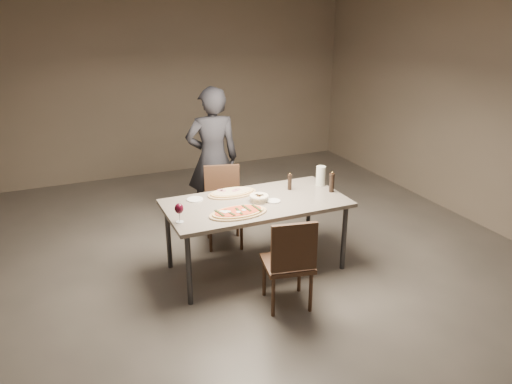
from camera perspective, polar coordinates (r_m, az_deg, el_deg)
name	(u,v)px	position (r m, az deg, el deg)	size (l,w,h in m)	color
room	(256,138)	(4.76, 0.00, 6.20)	(7.00, 7.00, 7.00)	#5C564F
dining_table	(256,207)	(4.98, 0.00, -1.69)	(1.80, 0.90, 0.75)	slate
zucchini_pizza	(238,212)	(4.67, -2.08, -2.34)	(0.57, 0.31, 0.05)	tan
ham_pizza	(232,193)	(5.15, -2.75, -0.09)	(0.52, 0.29, 0.04)	tan
bread_basket	(259,197)	(4.95, 0.36, -0.63)	(0.19, 0.19, 0.07)	beige
oil_dish	(274,201)	(4.95, 2.05, -1.04)	(0.13, 0.13, 0.02)	white
pepper_mill_left	(332,182)	(5.24, 8.66, 1.10)	(0.06, 0.06, 0.22)	black
pepper_mill_right	(290,182)	(5.26, 3.88, 1.19)	(0.05, 0.05, 0.19)	black
carafe	(321,176)	(5.42, 7.41, 1.86)	(0.10, 0.10, 0.21)	silver
wine_glass	(179,209)	(4.50, -8.78, -1.95)	(0.08, 0.08, 0.18)	silver
side_plate	(195,199)	(5.04, -6.99, -0.84)	(0.16, 0.16, 0.01)	white
chair_near	(290,259)	(4.42, 3.92, -7.69)	(0.49, 0.49, 0.89)	#3F281A
chair_far	(223,201)	(5.66, -3.77, -1.01)	(0.51, 0.51, 0.89)	#3F281A
diner	(213,159)	(5.95, -4.98, 3.78)	(0.63, 0.41, 1.72)	black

